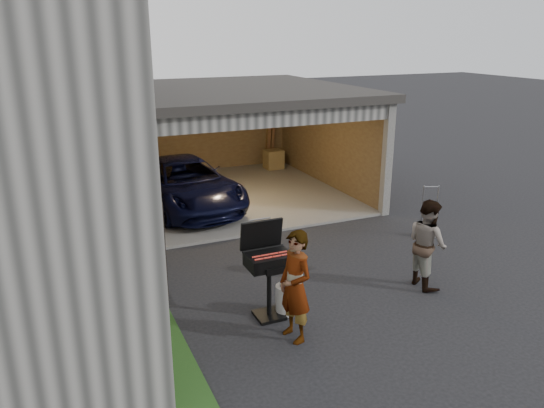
{
  "coord_description": "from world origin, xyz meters",
  "views": [
    {
      "loc": [
        -3.52,
        -6.54,
        4.25
      ],
      "look_at": [
        0.31,
        2.17,
        1.15
      ],
      "focal_mm": 35.0,
      "sensor_mm": 36.0,
      "label": 1
    }
  ],
  "objects": [
    {
      "name": "hand_truck",
      "position": [
        3.93,
        1.94,
        0.22
      ],
      "size": [
        0.51,
        0.47,
        1.14
      ],
      "rotation": [
        0.0,
        0.0,
        -0.38
      ],
      "color": "gray",
      "rests_on": "ground"
    },
    {
      "name": "ground",
      "position": [
        0.0,
        0.0,
        0.0
      ],
      "size": [
        80.0,
        80.0,
        0.0
      ],
      "primitive_type": "plane",
      "color": "black",
      "rests_on": "ground"
    },
    {
      "name": "minivan",
      "position": [
        -0.4,
        5.93,
        0.6
      ],
      "size": [
        2.39,
        4.48,
        1.2
      ],
      "primitive_type": "imported",
      "rotation": [
        0.0,
        0.0,
        0.1
      ],
      "color": "black",
      "rests_on": "ground"
    },
    {
      "name": "garage",
      "position": [
        0.76,
        6.79,
        1.87
      ],
      "size": [
        6.8,
        6.3,
        2.9
      ],
      "color": "#605E59",
      "rests_on": "ground"
    },
    {
      "name": "bbq_grill",
      "position": [
        -0.6,
        0.24,
        0.9
      ],
      "size": [
        0.68,
        0.6,
        1.51
      ],
      "color": "black",
      "rests_on": "ground"
    },
    {
      "name": "groundcover_strip",
      "position": [
        -2.25,
        -1.0,
        0.03
      ],
      "size": [
        0.5,
        8.0,
        0.06
      ],
      "primitive_type": "cube",
      "color": "#193814",
      "rests_on": "ground"
    },
    {
      "name": "man",
      "position": [
        2.34,
        0.12,
        0.78
      ],
      "size": [
        0.65,
        0.81,
        1.57
      ],
      "primitive_type": "imported",
      "rotation": [
        0.0,
        0.0,
        1.49
      ],
      "color": "#462D1B",
      "rests_on": "ground"
    },
    {
      "name": "woman",
      "position": [
        -0.5,
        -0.5,
        0.83
      ],
      "size": [
        0.5,
        0.67,
        1.66
      ],
      "primitive_type": "imported",
      "rotation": [
        0.0,
        0.0,
        -1.39
      ],
      "color": "#9CA5C4",
      "rests_on": "ground"
    },
    {
      "name": "plywood_panel",
      "position": [
        -2.4,
        0.59,
        0.47
      ],
      "size": [
        0.24,
        0.85,
        0.94
      ],
      "primitive_type": "cube",
      "rotation": [
        0.0,
        -0.21,
        0.0
      ],
      "color": "brown",
      "rests_on": "ground"
    },
    {
      "name": "propane_tank",
      "position": [
        -0.32,
        0.2,
        0.24
      ],
      "size": [
        0.38,
        0.38,
        0.48
      ],
      "primitive_type": "cylinder",
      "rotation": [
        0.0,
        0.0,
        -0.24
      ],
      "color": "silver",
      "rests_on": "ground"
    }
  ]
}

